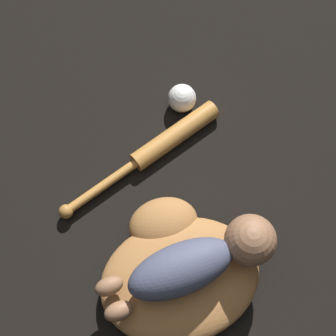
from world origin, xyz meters
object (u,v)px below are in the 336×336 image
baseball_glove (177,269)px  baseball (182,98)px  baby_figure (201,261)px  baseball_bat (160,146)px

baseball_glove → baseball: baseball_glove is taller
baby_figure → baseball_bat: (-0.01, 0.32, -0.11)m
baseball → baseball_glove: bearing=-106.3°
baseball_glove → baseball: size_ratio=5.05×
baseball_glove → baseball_bat: baseball_glove is taller
baseball_glove → baseball_bat: size_ratio=0.83×
baseball_bat → baby_figure: bearing=-88.5°
baby_figure → baseball_glove: bearing=161.0°
baseball_bat → baseball: (0.08, 0.11, 0.01)m
baby_figure → baseball: size_ratio=5.45×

